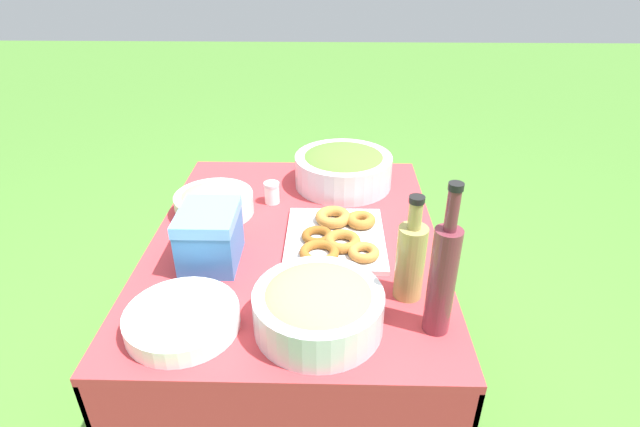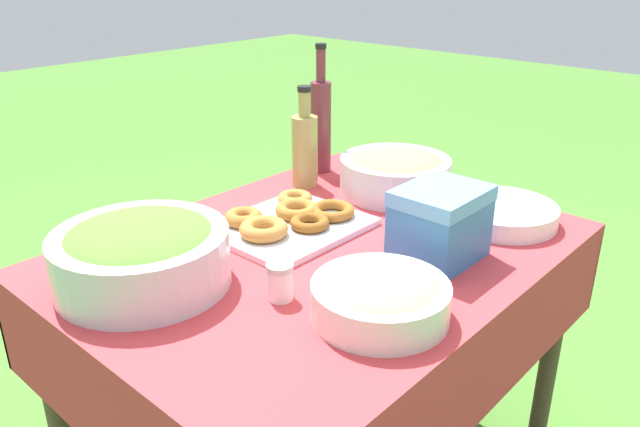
{
  "view_description": "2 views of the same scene",
  "coord_description": "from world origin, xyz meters",
  "px_view_note": "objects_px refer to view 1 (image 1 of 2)",
  "views": [
    {
      "loc": [
        -1.31,
        -0.11,
        1.55
      ],
      "look_at": [
        -0.0,
        -0.08,
        0.81
      ],
      "focal_mm": 28.0,
      "sensor_mm": 36.0,
      "label": 1
    },
    {
      "loc": [
        0.97,
        0.87,
        1.35
      ],
      "look_at": [
        -0.02,
        -0.02,
        0.79
      ],
      "focal_mm": 35.0,
      "sensor_mm": 36.0,
      "label": 2
    }
  ],
  "objects_px": {
    "salad_bowl": "(343,167)",
    "cooler_box": "(210,236)",
    "plate_stack": "(182,319)",
    "wine_bottle": "(443,276)",
    "pasta_bowl": "(214,201)",
    "olive_oil_bottle": "(411,259)",
    "donut_platter": "(337,236)",
    "fruit_bowl": "(318,306)"
  },
  "relations": [
    {
      "from": "olive_oil_bottle",
      "to": "cooler_box",
      "type": "bearing_deg",
      "value": 75.31
    },
    {
      "from": "wine_bottle",
      "to": "pasta_bowl",
      "type": "bearing_deg",
      "value": 49.59
    },
    {
      "from": "salad_bowl",
      "to": "plate_stack",
      "type": "xyz_separation_m",
      "value": [
        -0.78,
        0.4,
        -0.05
      ]
    },
    {
      "from": "pasta_bowl",
      "to": "olive_oil_bottle",
      "type": "bearing_deg",
      "value": -125.51
    },
    {
      "from": "salad_bowl",
      "to": "cooler_box",
      "type": "relative_size",
      "value": 1.8
    },
    {
      "from": "donut_platter",
      "to": "pasta_bowl",
      "type": "bearing_deg",
      "value": 67.09
    },
    {
      "from": "pasta_bowl",
      "to": "fruit_bowl",
      "type": "relative_size",
      "value": 0.84
    },
    {
      "from": "plate_stack",
      "to": "fruit_bowl",
      "type": "height_order",
      "value": "fruit_bowl"
    },
    {
      "from": "salad_bowl",
      "to": "wine_bottle",
      "type": "bearing_deg",
      "value": -164.91
    },
    {
      "from": "donut_platter",
      "to": "olive_oil_bottle",
      "type": "height_order",
      "value": "olive_oil_bottle"
    },
    {
      "from": "wine_bottle",
      "to": "cooler_box",
      "type": "bearing_deg",
      "value": 65.71
    },
    {
      "from": "donut_platter",
      "to": "plate_stack",
      "type": "distance_m",
      "value": 0.53
    },
    {
      "from": "wine_bottle",
      "to": "salad_bowl",
      "type": "bearing_deg",
      "value": 15.09
    },
    {
      "from": "salad_bowl",
      "to": "plate_stack",
      "type": "height_order",
      "value": "salad_bowl"
    },
    {
      "from": "cooler_box",
      "to": "pasta_bowl",
      "type": "bearing_deg",
      "value": 10.33
    },
    {
      "from": "plate_stack",
      "to": "wine_bottle",
      "type": "bearing_deg",
      "value": -88.99
    },
    {
      "from": "salad_bowl",
      "to": "olive_oil_bottle",
      "type": "relative_size",
      "value": 1.23
    },
    {
      "from": "pasta_bowl",
      "to": "plate_stack",
      "type": "distance_m",
      "value": 0.56
    },
    {
      "from": "plate_stack",
      "to": "wine_bottle",
      "type": "distance_m",
      "value": 0.62
    },
    {
      "from": "olive_oil_bottle",
      "to": "wine_bottle",
      "type": "relative_size",
      "value": 0.75
    },
    {
      "from": "fruit_bowl",
      "to": "cooler_box",
      "type": "xyz_separation_m",
      "value": [
        0.27,
        0.31,
        0.02
      ]
    },
    {
      "from": "wine_bottle",
      "to": "fruit_bowl",
      "type": "distance_m",
      "value": 0.29
    },
    {
      "from": "salad_bowl",
      "to": "donut_platter",
      "type": "distance_m",
      "value": 0.4
    },
    {
      "from": "salad_bowl",
      "to": "plate_stack",
      "type": "relative_size",
      "value": 1.31
    },
    {
      "from": "olive_oil_bottle",
      "to": "pasta_bowl",
      "type": "bearing_deg",
      "value": 54.49
    },
    {
      "from": "plate_stack",
      "to": "cooler_box",
      "type": "relative_size",
      "value": 1.38
    },
    {
      "from": "pasta_bowl",
      "to": "salad_bowl",
      "type": "bearing_deg",
      "value": -62.73
    },
    {
      "from": "wine_bottle",
      "to": "cooler_box",
      "type": "height_order",
      "value": "wine_bottle"
    },
    {
      "from": "salad_bowl",
      "to": "cooler_box",
      "type": "xyz_separation_m",
      "value": [
        -0.5,
        0.38,
        0.01
      ]
    },
    {
      "from": "pasta_bowl",
      "to": "olive_oil_bottle",
      "type": "xyz_separation_m",
      "value": [
        -0.42,
        -0.59,
        0.07
      ]
    },
    {
      "from": "donut_platter",
      "to": "plate_stack",
      "type": "height_order",
      "value": "donut_platter"
    },
    {
      "from": "plate_stack",
      "to": "fruit_bowl",
      "type": "bearing_deg",
      "value": -88.22
    },
    {
      "from": "pasta_bowl",
      "to": "olive_oil_bottle",
      "type": "distance_m",
      "value": 0.73
    },
    {
      "from": "wine_bottle",
      "to": "fruit_bowl",
      "type": "relative_size",
      "value": 1.25
    },
    {
      "from": "donut_platter",
      "to": "plate_stack",
      "type": "xyz_separation_m",
      "value": [
        -0.39,
        0.37,
        0.0
      ]
    },
    {
      "from": "pasta_bowl",
      "to": "plate_stack",
      "type": "bearing_deg",
      "value": -176.03
    },
    {
      "from": "plate_stack",
      "to": "olive_oil_bottle",
      "type": "bearing_deg",
      "value": -76.16
    },
    {
      "from": "pasta_bowl",
      "to": "plate_stack",
      "type": "xyz_separation_m",
      "value": [
        -0.56,
        -0.04,
        -0.02
      ]
    },
    {
      "from": "donut_platter",
      "to": "olive_oil_bottle",
      "type": "bearing_deg",
      "value": -143.83
    },
    {
      "from": "plate_stack",
      "to": "cooler_box",
      "type": "bearing_deg",
      "value": -2.55
    },
    {
      "from": "donut_platter",
      "to": "fruit_bowl",
      "type": "height_order",
      "value": "fruit_bowl"
    },
    {
      "from": "olive_oil_bottle",
      "to": "cooler_box",
      "type": "xyz_separation_m",
      "value": [
        0.14,
        0.54,
        -0.03
      ]
    }
  ]
}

